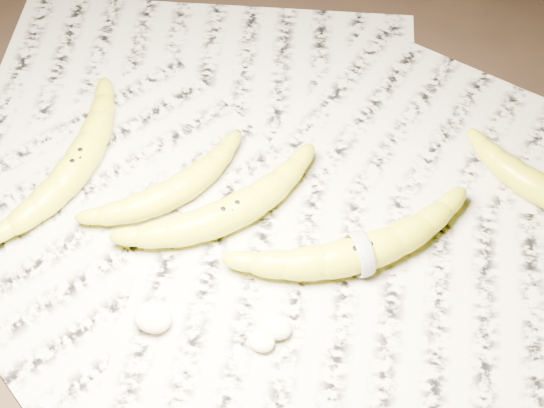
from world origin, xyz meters
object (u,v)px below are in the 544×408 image
at_px(banana_left_a, 77,163).
at_px(banana_center, 230,212).
at_px(banana_left_b, 173,190).
at_px(banana_taped, 361,252).

height_order(banana_left_a, banana_center, same).
distance_m(banana_left_a, banana_left_b, 0.12).
bearing_deg(banana_left_b, banana_taped, -56.93).
xyz_separation_m(banana_center, banana_taped, (0.15, 0.00, 0.00)).
bearing_deg(banana_taped, banana_left_b, 139.65).
relative_size(banana_left_a, banana_taped, 0.92).
distance_m(banana_center, banana_taped, 0.15).
xyz_separation_m(banana_left_b, banana_taped, (0.22, -0.00, 0.00)).
bearing_deg(banana_taped, banana_center, 141.40).
distance_m(banana_left_a, banana_center, 0.19).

